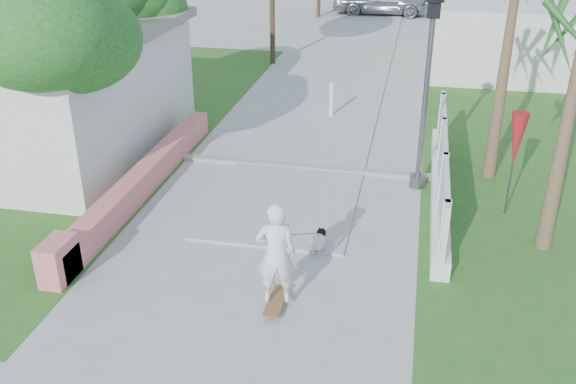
% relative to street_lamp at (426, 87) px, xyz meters
% --- Properties ---
extents(ground, '(90.00, 90.00, 0.00)m').
position_rel_street_lamp_xyz_m(ground, '(-2.90, -5.50, -2.43)').
color(ground, '#B7B7B2').
rests_on(ground, ground).
extents(path_strip, '(3.20, 36.00, 0.06)m').
position_rel_street_lamp_xyz_m(path_strip, '(-2.90, 14.50, -2.40)').
color(path_strip, '#B7B7B2').
rests_on(path_strip, ground).
extents(curb, '(6.50, 0.25, 0.10)m').
position_rel_street_lamp_xyz_m(curb, '(-2.90, 0.50, -2.38)').
color(curb, '#999993').
rests_on(curb, ground).
extents(grass_left, '(8.00, 20.00, 0.01)m').
position_rel_street_lamp_xyz_m(grass_left, '(-9.90, 2.50, -2.42)').
color(grass_left, '#296520').
rests_on(grass_left, ground).
extents(pink_wall, '(0.45, 8.20, 0.80)m').
position_rel_street_lamp_xyz_m(pink_wall, '(-6.20, -1.95, -2.11)').
color(pink_wall, '#E57577').
rests_on(pink_wall, ground).
extents(house_left, '(8.40, 7.40, 3.23)m').
position_rel_street_lamp_xyz_m(house_left, '(-10.90, 0.50, -0.79)').
color(house_left, silver).
rests_on(house_left, ground).
extents(lattice_fence, '(0.35, 7.00, 1.50)m').
position_rel_street_lamp_xyz_m(lattice_fence, '(0.50, -0.50, -1.88)').
color(lattice_fence, white).
rests_on(lattice_fence, ground).
extents(building_right, '(6.00, 8.00, 2.60)m').
position_rel_street_lamp_xyz_m(building_right, '(3.10, 12.50, -1.13)').
color(building_right, silver).
rests_on(building_right, ground).
extents(street_lamp, '(0.44, 0.44, 4.44)m').
position_rel_street_lamp_xyz_m(street_lamp, '(0.00, 0.00, 0.00)').
color(street_lamp, '#59595E').
rests_on(street_lamp, ground).
extents(bollard, '(0.14, 0.14, 1.09)m').
position_rel_street_lamp_xyz_m(bollard, '(-2.70, 4.50, -1.84)').
color(bollard, white).
rests_on(bollard, ground).
extents(patio_umbrella, '(0.36, 0.36, 2.30)m').
position_rel_street_lamp_xyz_m(patio_umbrella, '(1.90, -1.00, -0.74)').
color(patio_umbrella, '#59595E').
rests_on(patio_umbrella, ground).
extents(tree_left_near, '(3.60, 3.60, 5.28)m').
position_rel_street_lamp_xyz_m(tree_left_near, '(-7.38, -2.52, 1.40)').
color(tree_left_near, '#4C3826').
rests_on(tree_left_near, ground).
extents(tree_left_mid, '(3.20, 3.20, 4.85)m').
position_rel_street_lamp_xyz_m(tree_left_mid, '(-8.38, 2.98, 1.07)').
color(tree_left_mid, '#4C3826').
rests_on(tree_left_mid, ground).
extents(skateboarder, '(0.78, 2.59, 1.94)m').
position_rel_street_lamp_xyz_m(skateboarder, '(-2.17, -4.50, -1.57)').
color(skateboarder, brown).
rests_on(skateboarder, ground).
extents(dog, '(0.33, 0.62, 0.43)m').
position_rel_street_lamp_xyz_m(dog, '(-1.81, -3.36, -2.19)').
color(dog, silver).
rests_on(dog, ground).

